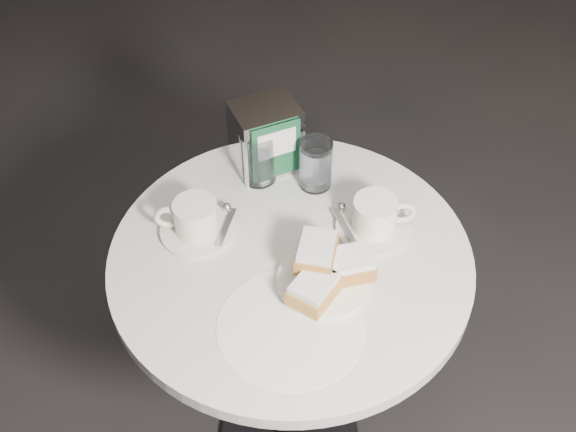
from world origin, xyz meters
The scene contains 8 objects.
cafe_table centered at (0.00, 0.00, 0.55)m, with size 0.70×0.70×0.74m.
sugar_spill centered at (-0.04, -0.16, 0.75)m, with size 0.26×0.26×0.00m, color white.
beignet_plate centered at (0.04, -0.09, 0.78)m, with size 0.23×0.23×0.08m.
coffee_cup_left centered at (-0.16, 0.10, 0.78)m, with size 0.18×0.18×0.08m.
coffee_cup_right centered at (0.18, 0.02, 0.78)m, with size 0.17×0.17×0.08m.
water_glass_left centered at (-0.01, 0.23, 0.80)m, with size 0.09×0.09×0.12m.
water_glass_right centered at (0.10, 0.18, 0.80)m, with size 0.09×0.09×0.11m.
napkin_dispenser centered at (0.01, 0.26, 0.82)m, with size 0.15×0.13×0.15m.
Camera 1 is at (-0.23, -0.88, 1.79)m, focal length 45.00 mm.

